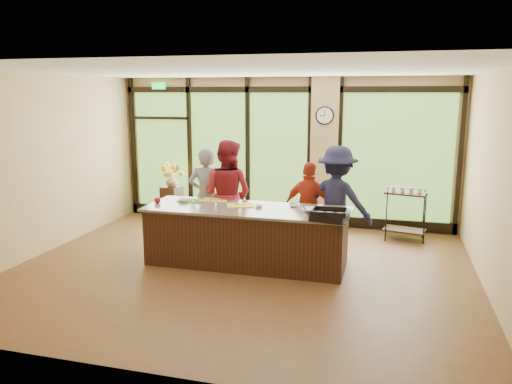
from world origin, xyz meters
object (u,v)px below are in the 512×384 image
Objects in this scene: roasting_pan at (329,217)px; bar_cart at (406,208)px; cook_left at (207,196)px; flower_stand at (172,204)px; cook_right at (337,202)px; island_base at (247,237)px.

roasting_pan is 2.74m from bar_cart.
flower_stand is (-1.30, 1.34, -0.50)m from cook_left.
cook_right is at bearing -9.20° from flower_stand.
flower_stand is at bearing 136.27° from island_base.
flower_stand is (-2.28, 2.18, -0.07)m from island_base.
roasting_pan is at bearing 139.77° from cook_left.
roasting_pan is 0.66× the size of flower_stand.
cook_right is 1.85× the size of bar_cart.
flower_stand is (-3.60, 1.37, -0.55)m from cook_right.
island_base is 3.20m from bar_cart.
cook_left is 0.95× the size of cook_right.
cook_left reaches higher than island_base.
cook_right is 1.70m from bar_cart.
island_base is 4.15× the size of flower_stand.
cook_right reaches higher than island_base.
bar_cart is (3.44, 1.20, -0.28)m from cook_left.
bar_cart is at bearing 9.94° from flower_stand.
flower_stand is 4.74m from bar_cart.
island_base is at bearing 172.52° from roasting_pan.
island_base is 3.16m from flower_stand.
island_base is at bearing 46.18° from cook_right.
bar_cart is (1.10, 2.48, -0.37)m from roasting_pan.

